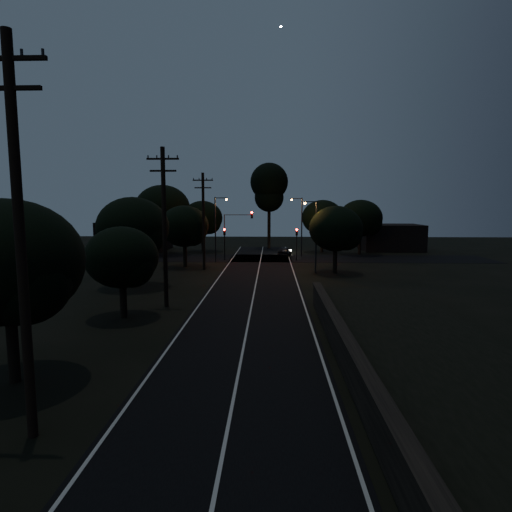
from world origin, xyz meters
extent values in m
plane|color=black|center=(0.00, 0.00, 0.00)|extent=(160.00, 160.00, 0.00)
cube|color=black|center=(0.00, 22.00, 0.01)|extent=(8.00, 70.00, 0.02)
cube|color=black|center=(0.00, 42.00, 0.01)|extent=(60.00, 8.00, 0.02)
cube|color=beige|center=(0.00, 22.00, 0.03)|extent=(0.12, 70.00, 0.01)
cube|color=beige|center=(-3.75, 22.00, 0.03)|extent=(0.12, 70.00, 0.01)
cube|color=beige|center=(3.75, 22.00, 0.03)|extent=(0.12, 70.00, 0.01)
cube|color=black|center=(4.60, 3.00, 0.75)|extent=(0.40, 26.00, 1.50)
cube|color=black|center=(4.60, 3.00, 1.55)|extent=(0.55, 26.00, 0.10)
cube|color=black|center=(8.00, 3.00, 0.60)|extent=(6.50, 26.00, 1.20)
cylinder|color=black|center=(-6.00, -2.00, 6.00)|extent=(0.30, 0.30, 12.00)
cube|color=black|center=(-6.00, -2.00, 11.20)|extent=(2.20, 0.12, 0.12)
cube|color=black|center=(-6.00, -2.00, 10.40)|extent=(1.80, 0.12, 0.12)
cylinder|color=black|center=(-6.00, 15.00, 5.50)|extent=(0.30, 0.30, 11.00)
cube|color=black|center=(-6.00, 15.00, 10.20)|extent=(2.20, 0.12, 0.12)
cube|color=black|center=(-6.00, 15.00, 9.40)|extent=(1.80, 0.12, 0.12)
cylinder|color=black|center=(-6.00, 32.00, 5.25)|extent=(0.30, 0.30, 10.50)
cube|color=black|center=(-6.00, 32.00, 9.70)|extent=(2.20, 0.12, 0.12)
cube|color=black|center=(-6.00, 32.00, 8.90)|extent=(1.80, 0.12, 0.12)
cylinder|color=black|center=(-9.00, 2.00, 1.36)|extent=(0.44, 0.44, 2.72)
ellipsoid|color=black|center=(-9.00, 2.00, 4.91)|extent=(5.85, 5.85, 4.97)
sphere|color=black|center=(-7.98, 1.42, 4.32)|extent=(3.51, 3.51, 3.51)
cylinder|color=black|center=(-8.00, 12.00, 1.07)|extent=(0.44, 0.44, 2.14)
ellipsoid|color=black|center=(-8.00, 12.00, 3.85)|extent=(4.55, 4.55, 3.87)
sphere|color=black|center=(-7.20, 11.55, 3.39)|extent=(2.73, 2.73, 2.73)
cylinder|color=black|center=(-10.50, 22.00, 1.42)|extent=(0.44, 0.44, 2.85)
ellipsoid|color=black|center=(-10.50, 22.00, 5.16)|extent=(6.15, 6.15, 5.23)
sphere|color=black|center=(-9.42, 21.38, 4.54)|extent=(3.69, 3.69, 3.69)
cylinder|color=black|center=(-8.50, 34.00, 1.29)|extent=(0.44, 0.44, 2.59)
ellipsoid|color=black|center=(-8.50, 34.00, 4.66)|extent=(5.52, 5.52, 4.70)
sphere|color=black|center=(-7.53, 33.45, 4.11)|extent=(3.31, 3.31, 3.31)
cylinder|color=black|center=(-9.00, 50.00, 1.41)|extent=(0.44, 0.44, 2.82)
ellipsoid|color=black|center=(-9.00, 50.00, 5.09)|extent=(6.04, 6.04, 5.14)
sphere|color=black|center=(-7.94, 49.40, 4.48)|extent=(3.63, 3.63, 3.63)
cylinder|color=black|center=(-14.00, 46.00, 1.83)|extent=(0.44, 0.44, 3.67)
ellipsoid|color=black|center=(-14.00, 46.00, 6.56)|extent=(7.72, 7.72, 6.56)
sphere|color=black|center=(-12.65, 45.23, 5.79)|extent=(4.63, 4.63, 4.63)
cylinder|color=black|center=(9.00, 50.00, 1.43)|extent=(0.44, 0.44, 2.86)
ellipsoid|color=black|center=(9.00, 50.00, 5.16)|extent=(6.15, 6.15, 5.23)
sphere|color=black|center=(10.08, 49.39, 4.55)|extent=(3.69, 3.69, 3.69)
cylinder|color=black|center=(14.00, 47.00, 1.43)|extent=(0.44, 0.44, 2.87)
ellipsoid|color=black|center=(14.00, 47.00, 5.17)|extent=(6.12, 6.12, 5.20)
sphere|color=black|center=(15.07, 46.39, 4.55)|extent=(3.67, 3.67, 3.67)
cylinder|color=black|center=(8.00, 30.00, 1.29)|extent=(0.44, 0.44, 2.59)
ellipsoid|color=black|center=(8.00, 30.00, 4.65)|extent=(5.50, 5.50, 4.67)
sphere|color=black|center=(8.96, 29.45, 4.10)|extent=(3.30, 3.30, 3.30)
cylinder|color=black|center=(1.00, 55.00, 3.77)|extent=(0.50, 0.50, 7.54)
sphere|color=black|center=(1.00, 55.00, 10.69)|extent=(6.03, 6.03, 6.03)
sphere|color=black|center=(1.00, 55.00, 8.22)|extent=(4.66, 4.66, 4.66)
cube|color=black|center=(-20.00, 52.00, 2.20)|extent=(10.00, 8.00, 4.40)
cube|color=black|center=(20.00, 53.00, 2.00)|extent=(9.00, 7.00, 4.00)
cylinder|color=black|center=(-4.60, 40.00, 1.60)|extent=(0.12, 0.12, 3.20)
cube|color=black|center=(-4.60, 40.00, 3.65)|extent=(0.28, 0.22, 0.90)
sphere|color=#FF0705|center=(-4.60, 39.87, 3.95)|extent=(0.22, 0.22, 0.22)
cylinder|color=black|center=(4.60, 40.00, 1.60)|extent=(0.12, 0.12, 3.20)
cube|color=black|center=(4.60, 40.00, 3.65)|extent=(0.28, 0.22, 0.90)
sphere|color=#FF0705|center=(4.60, 39.87, 3.95)|extent=(0.22, 0.22, 0.22)
cylinder|color=black|center=(-4.60, 40.00, 2.50)|extent=(0.12, 0.12, 5.00)
cube|color=black|center=(-1.10, 40.00, 5.80)|extent=(0.28, 0.22, 0.90)
sphere|color=#FF0705|center=(-1.10, 39.87, 6.10)|extent=(0.22, 0.22, 0.22)
cube|color=black|center=(-2.85, 40.00, 5.80)|extent=(3.50, 0.08, 0.08)
cylinder|color=black|center=(-5.50, 38.00, 4.00)|extent=(0.16, 0.16, 8.00)
cube|color=black|center=(-4.80, 38.00, 7.90)|extent=(1.40, 0.10, 0.10)
cube|color=black|center=(-4.10, 38.00, 7.85)|extent=(0.35, 0.22, 0.12)
sphere|color=orange|center=(-4.10, 38.00, 7.75)|extent=(0.26, 0.26, 0.26)
cylinder|color=black|center=(5.50, 44.00, 4.00)|extent=(0.16, 0.16, 8.00)
cube|color=black|center=(4.80, 44.00, 7.90)|extent=(1.40, 0.10, 0.10)
cube|color=black|center=(4.10, 44.00, 7.85)|extent=(0.35, 0.22, 0.12)
sphere|color=orange|center=(4.10, 44.00, 7.75)|extent=(0.26, 0.26, 0.26)
cylinder|color=black|center=(6.00, 30.00, 3.75)|extent=(0.16, 0.16, 7.50)
cube|color=black|center=(5.40, 30.00, 7.40)|extent=(1.20, 0.10, 0.10)
cube|color=black|center=(4.80, 30.00, 7.35)|extent=(0.35, 0.22, 0.12)
sphere|color=orange|center=(4.80, 30.00, 7.25)|extent=(0.26, 0.26, 0.26)
imported|color=black|center=(3.20, 44.45, 0.63)|extent=(2.15, 3.93, 1.27)
camera|label=1|loc=(1.37, -14.24, 7.16)|focal=30.00mm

